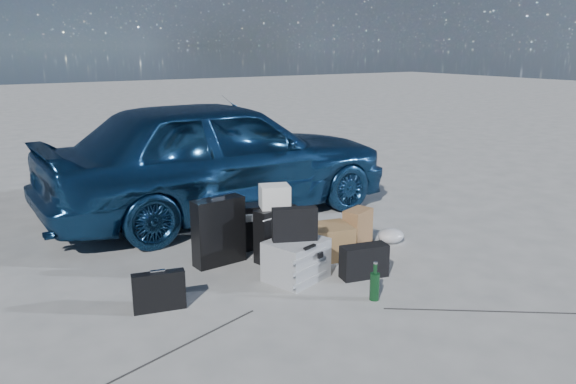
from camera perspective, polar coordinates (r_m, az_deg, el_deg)
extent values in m
plane|color=#ABAAA6|center=(5.01, 1.89, -9.21)|extent=(60.00, 60.00, 0.00)
imported|color=navy|center=(6.87, -6.98, 3.66)|extent=(4.32, 1.83, 1.46)
cube|color=#A7AAAD|center=(5.02, 0.83, -6.89)|extent=(0.60, 0.54, 0.36)
cube|color=black|center=(4.91, 0.68, -3.29)|extent=(0.40, 0.24, 0.30)
cube|color=black|center=(4.58, -12.97, -9.81)|extent=(0.42, 0.18, 0.32)
cube|color=black|center=(5.36, -7.06, -3.99)|extent=(0.51, 0.22, 0.64)
cube|color=black|center=(5.44, -1.30, -4.25)|extent=(0.46, 0.26, 0.52)
cube|color=silver|center=(5.34, -1.37, -0.45)|extent=(0.33, 0.30, 0.22)
cube|color=black|center=(5.84, -3.79, -4.07)|extent=(0.64, 0.32, 0.31)
cube|color=silver|center=(5.79, -3.92, -2.29)|extent=(0.43, 0.35, 0.07)
cube|color=black|center=(5.78, -3.78, -1.64)|extent=(0.36, 0.30, 0.06)
cube|color=#9E7645|center=(5.81, 7.07, -3.72)|extent=(0.35, 0.28, 0.41)
cube|color=olive|center=(5.54, 4.09, -5.02)|extent=(0.50, 0.46, 0.32)
ellipsoid|color=#B9BAC0|center=(6.04, 10.42, -4.39)|extent=(0.31, 0.27, 0.16)
cube|color=black|center=(5.11, 7.73, -6.99)|extent=(0.45, 0.24, 0.30)
cylinder|color=black|center=(4.68, 8.80, -9.00)|extent=(0.10, 0.10, 0.32)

